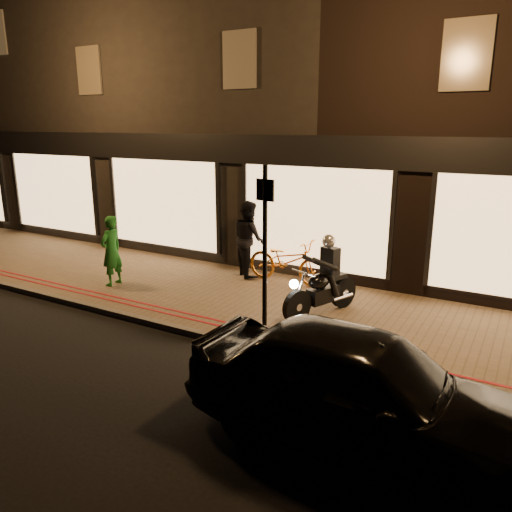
{
  "coord_description": "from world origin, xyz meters",
  "views": [
    {
      "loc": [
        4.56,
        -6.67,
        3.76
      ],
      "look_at": [
        -0.41,
        1.97,
        1.1
      ],
      "focal_mm": 35.0,
      "sensor_mm": 36.0,
      "label": 1
    }
  ],
  "objects_px": {
    "bicycle_gold": "(287,261)",
    "parked_car": "(360,388)",
    "person_green": "(111,251)",
    "motorcycle": "(323,284)",
    "sign_post": "(265,246)"
  },
  "relations": [
    {
      "from": "sign_post",
      "to": "person_green",
      "type": "distance_m",
      "value": 4.7
    },
    {
      "from": "person_green",
      "to": "parked_car",
      "type": "height_order",
      "value": "person_green"
    },
    {
      "from": "sign_post",
      "to": "parked_car",
      "type": "relative_size",
      "value": 0.7
    },
    {
      "from": "parked_car",
      "to": "bicycle_gold",
      "type": "bearing_deg",
      "value": 36.91
    },
    {
      "from": "bicycle_gold",
      "to": "parked_car",
      "type": "height_order",
      "value": "parked_car"
    },
    {
      "from": "sign_post",
      "to": "parked_car",
      "type": "distance_m",
      "value": 3.11
    },
    {
      "from": "motorcycle",
      "to": "sign_post",
      "type": "bearing_deg",
      "value": -83.31
    },
    {
      "from": "sign_post",
      "to": "parked_car",
      "type": "height_order",
      "value": "sign_post"
    },
    {
      "from": "bicycle_gold",
      "to": "person_green",
      "type": "relative_size",
      "value": 1.24
    },
    {
      "from": "bicycle_gold",
      "to": "person_green",
      "type": "xyz_separation_m",
      "value": [
        -3.43,
        -2.15,
        0.28
      ]
    },
    {
      "from": "bicycle_gold",
      "to": "person_green",
      "type": "height_order",
      "value": "person_green"
    },
    {
      "from": "sign_post",
      "to": "bicycle_gold",
      "type": "bearing_deg",
      "value": 109.71
    },
    {
      "from": "person_green",
      "to": "motorcycle",
      "type": "bearing_deg",
      "value": 95.91
    },
    {
      "from": "person_green",
      "to": "parked_car",
      "type": "relative_size",
      "value": 0.38
    },
    {
      "from": "sign_post",
      "to": "bicycle_gold",
      "type": "height_order",
      "value": "sign_post"
    }
  ]
}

